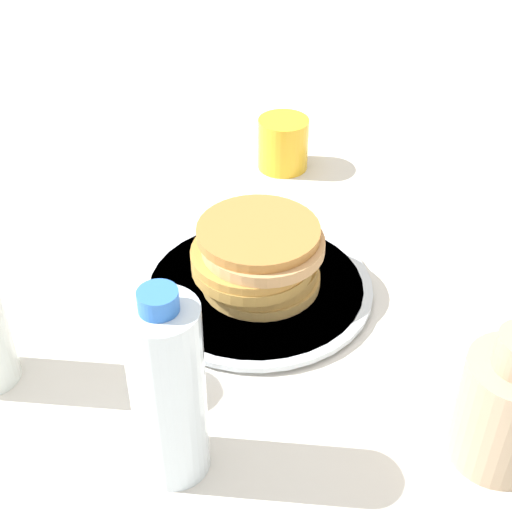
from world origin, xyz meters
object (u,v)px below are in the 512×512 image
(plate, at_px, (256,287))
(juice_glass, at_px, (283,144))
(water_bottle_near, at_px, (168,391))
(pancake_stack, at_px, (257,257))
(cream_jug, at_px, (507,407))

(plate, relative_size, juice_glass, 3.53)
(plate, relative_size, water_bottle_near, 1.35)
(pancake_stack, xyz_separation_m, cream_jug, (0.16, -0.28, 0.01))
(plate, height_order, water_bottle_near, water_bottle_near)
(juice_glass, bearing_deg, plate, -112.18)
(pancake_stack, xyz_separation_m, juice_glass, (0.11, 0.28, -0.01))
(juice_glass, distance_m, water_bottle_near, 0.57)
(pancake_stack, bearing_deg, cream_jug, -61.15)
(cream_jug, bearing_deg, water_bottle_near, 167.81)
(plate, bearing_deg, cream_jug, -60.94)
(cream_jug, distance_m, water_bottle_near, 0.30)
(pancake_stack, distance_m, water_bottle_near, 0.26)
(juice_glass, height_order, cream_jug, cream_jug)
(plate, bearing_deg, water_bottle_near, -121.27)
(plate, xyz_separation_m, water_bottle_near, (-0.13, -0.22, 0.09))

